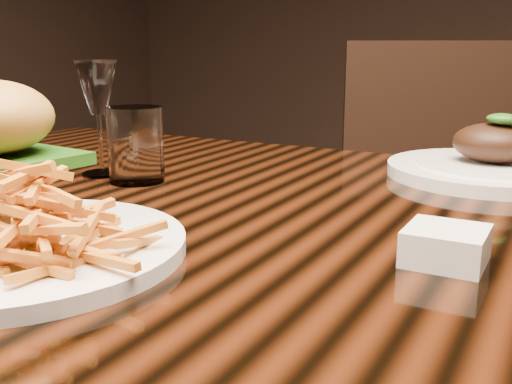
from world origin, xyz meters
The scene contains 7 objects.
dining_table centered at (0.00, 0.00, 0.67)m, with size 1.60×0.90×0.75m.
burger_plate centered at (-0.20, -0.24, 0.80)m, with size 0.30×0.30×0.20m.
ramekin centered at (0.15, -0.07, 0.77)m, with size 0.07×0.07×0.03m, color white.
wine_glass centered at (-0.38, 0.07, 0.87)m, with size 0.06×0.06×0.17m.
water_tumbler centered at (-0.31, 0.06, 0.80)m, with size 0.08×0.08×0.11m, color white.
far_dish centered at (0.13, 0.33, 0.77)m, with size 0.30×0.30×0.10m.
chair_far centered at (-0.05, 0.88, 0.54)m, with size 0.61×0.61×0.95m.
Camera 1 is at (0.24, -0.59, 0.94)m, focal length 42.00 mm.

